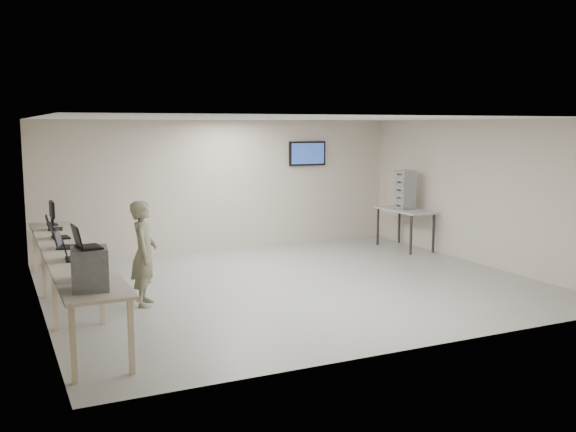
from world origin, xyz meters
name	(u,v)px	position (x,y,z in m)	size (l,w,h in m)	color
room	(293,202)	(0.03, 0.06, 1.41)	(8.01, 7.01, 2.81)	#9F9F9F
workbench	(70,254)	(-3.59, 0.00, 0.83)	(0.76, 6.00, 0.90)	#BDB6A1
equipment_box	(90,269)	(-3.65, -2.47, 1.13)	(0.39, 0.44, 0.46)	slate
laptop_on_box	(84,242)	(-3.70, -2.47, 1.43)	(0.30, 0.36, 0.26)	black
laptop_0	(83,273)	(-3.66, -1.97, 0.98)	(0.34, 0.40, 0.30)	black
laptop_1	(71,255)	(-3.66, -0.77, 0.97)	(0.32, 0.38, 0.28)	black
laptop_2	(63,243)	(-3.66, 0.16, 0.97)	(0.38, 0.41, 0.27)	black
laptop_3	(57,234)	(-3.66, 1.06, 0.97)	(0.31, 0.36, 0.27)	black
laptop_4	(52,226)	(-3.65, 2.00, 0.97)	(0.31, 0.36, 0.26)	black
monitor_near	(52,211)	(-3.60, 2.50, 1.16)	(0.20, 0.44, 0.44)	black
monitor_far	(51,211)	(-3.60, 2.65, 1.15)	(0.18, 0.41, 0.41)	black
soldier	(144,253)	(-2.56, -0.19, 0.79)	(0.58, 0.38, 1.58)	#707757
side_table	(405,212)	(3.60, 1.85, 0.80)	(0.68, 1.45, 0.87)	#A1A1A1
storage_bins	(405,190)	(3.58, 1.85, 1.30)	(0.32, 0.36, 0.85)	gray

